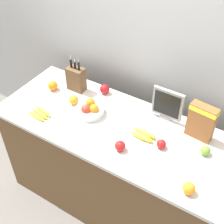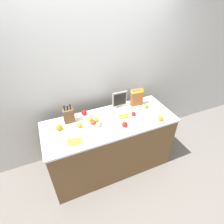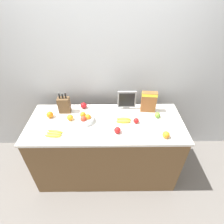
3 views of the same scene
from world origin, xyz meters
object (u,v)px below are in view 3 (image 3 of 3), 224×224
Objects in this scene: knife_block at (64,105)px; fruit_bowl at (85,119)px; orange_front_center at (166,135)px; orange_back_center at (70,118)px; small_monitor at (127,100)px; cereal_box at (149,101)px; banana_bunch_right at (123,120)px; apple_rear at (157,115)px; apple_front at (136,121)px; apple_rightmost at (84,106)px; banana_bunch_left at (54,133)px; apple_near_bananas at (117,130)px; orange_mid_right at (50,115)px.

knife_block is 1.47× the size of fruit_bowl.
orange_front_center reaches higher than orange_back_center.
small_monitor is 3.37× the size of orange_front_center.
cereal_box reaches higher than banana_bunch_right.
apple_rear is (0.09, -0.13, -0.11)m from cereal_box.
apple_front is at bearing -14.54° from knife_block.
orange_back_center is at bearing -60.60° from knife_block.
apple_front is at bearing -159.81° from apple_rear.
apple_rightmost reaches higher than orange_back_center.
banana_bunch_left is 1.06× the size of banana_bunch_right.
knife_block reaches higher than apple_near_bananas.
small_monitor is at bearing 176.54° from cereal_box.
orange_mid_right is at bearing -168.55° from cereal_box.
banana_bunch_right is 2.33× the size of orange_front_center.
small_monitor is 4.03× the size of apple_front.
apple_near_bananas is (0.68, 0.02, 0.02)m from banana_bunch_left.
cereal_box reaches higher than banana_bunch_left.
apple_near_bananas is (-0.40, -0.39, -0.11)m from cereal_box.
banana_bunch_left is at bearing -178.17° from apple_near_bananas.
apple_front is at bearing -6.28° from orange_mid_right.
orange_mid_right is (-1.31, 0.35, 0.00)m from orange_front_center.
apple_front is at bearing -121.12° from cereal_box.
small_monitor is 0.57m from fruit_bowl.
banana_bunch_right is (0.45, -0.00, -0.02)m from fruit_bowl.
banana_bunch_left is 0.55m from apple_rightmost.
orange_mid_right is at bearing -170.15° from small_monitor.
cereal_box reaches higher than apple_rightmost.
orange_mid_right is (-0.38, -0.19, 0.00)m from apple_rightmost.
apple_near_bananas is at bearing -152.05° from apple_rear.
orange_front_center is at bearing -16.81° from fruit_bowl.
small_monitor reaches higher than apple_rightmost.
cereal_box is at bearing 0.36° from knife_block.
orange_back_center is at bearing 176.86° from banana_bunch_right.
banana_bunch_left is (-0.31, -0.21, -0.02)m from fruit_bowl.
apple_front is at bearing 36.02° from apple_near_bananas.
fruit_bowl is 0.42m from apple_near_bananas.
banana_bunch_right is at bearing -0.59° from fruit_bowl.
apple_rightmost is at bearing 132.27° from apple_near_bananas.
orange_back_center is (-0.94, -0.17, -0.11)m from cereal_box.
orange_mid_right is (-0.93, -0.16, -0.10)m from small_monitor.
banana_bunch_right is (0.72, -0.20, -0.08)m from knife_block.
apple_rear is at bearing 13.52° from banana_bunch_left.
fruit_bowl is at bearing 177.17° from apple_front.
apple_rear is 1.04m from orange_back_center.
orange_front_center reaches higher than apple_near_bananas.
fruit_bowl is (-0.77, -0.20, -0.11)m from cereal_box.
small_monitor is at bearing 9.85° from orange_mid_right.
orange_front_center is 1.04× the size of orange_back_center.
orange_mid_right is at bearing 174.30° from banana_bunch_right.
banana_bunch_left is 0.32m from orange_mid_right.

